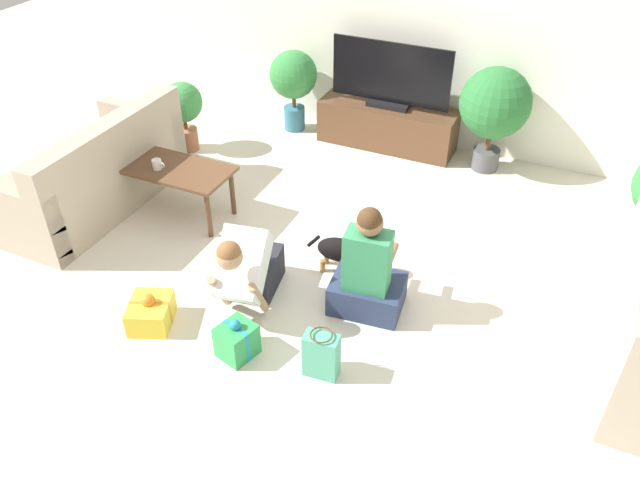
{
  "coord_description": "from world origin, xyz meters",
  "views": [
    {
      "loc": [
        1.48,
        -3.4,
        3.16
      ],
      "look_at": [
        -0.05,
        -0.07,
        0.45
      ],
      "focal_mm": 35.0,
      "sensor_mm": 36.0,
      "label": 1
    }
  ],
  "objects_px": {
    "gift_box_b": "(151,312)",
    "mug": "(157,164)",
    "sofa_left": "(91,174)",
    "person_sitting": "(368,274)",
    "gift_bag_a": "(321,355)",
    "tv_console": "(387,126)",
    "potted_plant_back_right": "(495,106)",
    "potted_plant_corner_left": "(183,108)",
    "tv": "(390,79)",
    "coffee_table": "(177,174)",
    "potted_plant_back_left": "(293,79)",
    "gift_box_a": "(237,340)",
    "dog": "(346,250)",
    "person_kneeling": "(248,268)"
  },
  "relations": [
    {
      "from": "potted_plant_back_left",
      "to": "person_kneeling",
      "type": "bearing_deg",
      "value": -69.93
    },
    {
      "from": "potted_plant_corner_left",
      "to": "person_sitting",
      "type": "relative_size",
      "value": 0.82
    },
    {
      "from": "person_kneeling",
      "to": "person_sitting",
      "type": "height_order",
      "value": "person_sitting"
    },
    {
      "from": "potted_plant_back_left",
      "to": "gift_bag_a",
      "type": "distance_m",
      "value": 3.64
    },
    {
      "from": "tv",
      "to": "mug",
      "type": "height_order",
      "value": "tv"
    },
    {
      "from": "tv",
      "to": "potted_plant_corner_left",
      "type": "relative_size",
      "value": 1.68
    },
    {
      "from": "tv",
      "to": "person_sitting",
      "type": "height_order",
      "value": "tv"
    },
    {
      "from": "coffee_table",
      "to": "gift_bag_a",
      "type": "height_order",
      "value": "coffee_table"
    },
    {
      "from": "person_kneeling",
      "to": "gift_box_a",
      "type": "height_order",
      "value": "person_kneeling"
    },
    {
      "from": "potted_plant_back_right",
      "to": "gift_box_a",
      "type": "relative_size",
      "value": 3.4
    },
    {
      "from": "tv",
      "to": "potted_plant_corner_left",
      "type": "xyz_separation_m",
      "value": [
        -1.88,
        -0.95,
        -0.28
      ]
    },
    {
      "from": "person_sitting",
      "to": "potted_plant_corner_left",
      "type": "bearing_deg",
      "value": -36.68
    },
    {
      "from": "sofa_left",
      "to": "mug",
      "type": "xyz_separation_m",
      "value": [
        0.67,
        0.12,
        0.2
      ]
    },
    {
      "from": "potted_plant_back_right",
      "to": "gift_box_b",
      "type": "height_order",
      "value": "potted_plant_back_right"
    },
    {
      "from": "coffee_table",
      "to": "gift_box_a",
      "type": "height_order",
      "value": "coffee_table"
    },
    {
      "from": "coffee_table",
      "to": "potted_plant_back_right",
      "type": "relative_size",
      "value": 0.93
    },
    {
      "from": "potted_plant_corner_left",
      "to": "gift_box_a",
      "type": "distance_m",
      "value": 3.08
    },
    {
      "from": "gift_bag_a",
      "to": "tv_console",
      "type": "bearing_deg",
      "value": 102.33
    },
    {
      "from": "tv_console",
      "to": "mug",
      "type": "height_order",
      "value": "mug"
    },
    {
      "from": "tv",
      "to": "gift_bag_a",
      "type": "bearing_deg",
      "value": -77.67
    },
    {
      "from": "potted_plant_back_right",
      "to": "potted_plant_corner_left",
      "type": "height_order",
      "value": "potted_plant_back_right"
    },
    {
      "from": "gift_bag_a",
      "to": "potted_plant_corner_left",
      "type": "bearing_deg",
      "value": 138.93
    },
    {
      "from": "person_kneeling",
      "to": "tv_console",
      "type": "bearing_deg",
      "value": 78.26
    },
    {
      "from": "tv",
      "to": "potted_plant_back_left",
      "type": "xyz_separation_m",
      "value": [
        -1.07,
        -0.05,
        -0.16
      ]
    },
    {
      "from": "potted_plant_corner_left",
      "to": "person_sitting",
      "type": "height_order",
      "value": "person_sitting"
    },
    {
      "from": "tv_console",
      "to": "person_kneeling",
      "type": "height_order",
      "value": "person_kneeling"
    },
    {
      "from": "coffee_table",
      "to": "person_sitting",
      "type": "bearing_deg",
      "value": -13.85
    },
    {
      "from": "potted_plant_back_right",
      "to": "person_sitting",
      "type": "xyz_separation_m",
      "value": [
        -0.33,
        -2.44,
        -0.35
      ]
    },
    {
      "from": "coffee_table",
      "to": "mug",
      "type": "height_order",
      "value": "mug"
    },
    {
      "from": "gift_box_a",
      "to": "mug",
      "type": "bearing_deg",
      "value": 140.76
    },
    {
      "from": "tv_console",
      "to": "potted_plant_back_left",
      "type": "height_order",
      "value": "potted_plant_back_left"
    },
    {
      "from": "dog",
      "to": "mug",
      "type": "height_order",
      "value": "mug"
    },
    {
      "from": "sofa_left",
      "to": "coffee_table",
      "type": "bearing_deg",
      "value": 103.94
    },
    {
      "from": "tv_console",
      "to": "mug",
      "type": "bearing_deg",
      "value": -122.95
    },
    {
      "from": "coffee_table",
      "to": "person_sitting",
      "type": "height_order",
      "value": "person_sitting"
    },
    {
      "from": "coffee_table",
      "to": "gift_box_b",
      "type": "relative_size",
      "value": 2.35
    },
    {
      "from": "person_kneeling",
      "to": "gift_bag_a",
      "type": "bearing_deg",
      "value": -38.32
    },
    {
      "from": "potted_plant_back_right",
      "to": "mug",
      "type": "distance_m",
      "value": 3.17
    },
    {
      "from": "coffee_table",
      "to": "person_kneeling",
      "type": "height_order",
      "value": "person_kneeling"
    },
    {
      "from": "sofa_left",
      "to": "person_sitting",
      "type": "distance_m",
      "value": 2.78
    },
    {
      "from": "sofa_left",
      "to": "person_sitting",
      "type": "xyz_separation_m",
      "value": [
        2.76,
        -0.29,
        0.01
      ]
    },
    {
      "from": "coffee_table",
      "to": "person_kneeling",
      "type": "xyz_separation_m",
      "value": [
        1.16,
        -0.79,
        -0.08
      ]
    },
    {
      "from": "tv_console",
      "to": "gift_bag_a",
      "type": "distance_m",
      "value": 3.28
    },
    {
      "from": "potted_plant_back_left",
      "to": "person_sitting",
      "type": "distance_m",
      "value": 3.05
    },
    {
      "from": "coffee_table",
      "to": "gift_box_a",
      "type": "xyz_separation_m",
      "value": [
        1.34,
        -1.28,
        -0.29
      ]
    },
    {
      "from": "gift_box_b",
      "to": "mug",
      "type": "bearing_deg",
      "value": 122.12
    },
    {
      "from": "person_sitting",
      "to": "mug",
      "type": "relative_size",
      "value": 7.53
    },
    {
      "from": "tv_console",
      "to": "tv",
      "type": "relative_size",
      "value": 1.16
    },
    {
      "from": "sofa_left",
      "to": "tv_console",
      "type": "xyz_separation_m",
      "value": [
        2.03,
        2.2,
        -0.09
      ]
    },
    {
      "from": "potted_plant_back_left",
      "to": "dog",
      "type": "xyz_separation_m",
      "value": [
        1.5,
        -2.1,
        -0.38
      ]
    }
  ]
}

